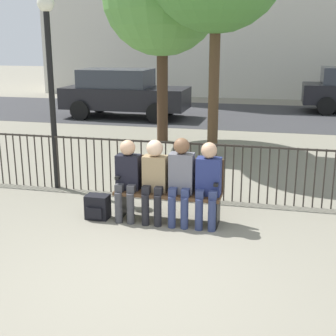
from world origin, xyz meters
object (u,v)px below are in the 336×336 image
Objects in this scene: lamp_post at (50,62)px; seated_person_2 at (181,176)px; backpack at (98,207)px; parked_car_0 at (123,93)px; seated_person_0 at (128,175)px; seated_person_3 at (208,180)px; seated_person_1 at (154,176)px; park_bench at (169,187)px.

seated_person_2 is at bearing -24.81° from lamp_post.
seated_person_2 is at bearing 4.38° from backpack.
parked_car_0 is (-1.40, 7.78, -1.35)m from lamp_post.
parked_car_0 reaches higher than seated_person_2.
seated_person_0 is at bearing 11.46° from backpack.
seated_person_2 is 1.04× the size of seated_person_3.
lamp_post is (-2.12, 1.16, 1.51)m from seated_person_1.
lamp_post is at bearing 145.95° from seated_person_0.
seated_person_0 is 0.98× the size of seated_person_1.
parked_car_0 is at bearing 112.77° from park_bench.
parked_car_0 reaches higher than seated_person_0.
seated_person_3 is 3.38× the size of backpack.
lamp_post is (-2.50, 1.16, 1.49)m from seated_person_2.
seated_person_0 is 0.79m from seated_person_2.
parked_car_0 is (-3.70, 8.82, 0.36)m from park_bench.
parked_car_0 is (-4.28, 8.94, 0.16)m from seated_person_3.
seated_person_2 reaches higher than seated_person_0.
seated_person_2 is 0.39m from seated_person_3.
parked_car_0 reaches higher than seated_person_1.
seated_person_3 is 0.29× the size of parked_car_0.
parked_car_0 is (-3.90, 8.94, 0.14)m from seated_person_2.
seated_person_0 is 9.47m from parked_car_0.
backpack is 0.08× the size of parked_car_0.
park_bench is 1.30× the size of seated_person_0.
seated_person_1 is 9.61m from parked_car_0.
backpack is (-0.85, -0.09, -0.51)m from seated_person_1.
seated_person_1 is (0.40, 0.00, 0.02)m from seated_person_0.
backpack is at bearing -73.56° from parked_car_0.
seated_person_2 is at bearing -66.44° from parked_car_0.
park_bench is 1.27× the size of seated_person_3.
parked_car_0 is at bearing 115.59° from seated_person_3.
seated_person_0 is 0.40m from seated_person_1.
park_bench is 1.23× the size of seated_person_2.
seated_person_3 is at bearing -64.41° from parked_car_0.
seated_person_0 is at bearing -179.80° from seated_person_1.
lamp_post is at bearing 158.12° from seated_person_3.
seated_person_3 is at bearing 3.26° from backpack.
seated_person_1 is at bearing 6.19° from backpack.
parked_car_0 is at bearing 109.19° from seated_person_0.
seated_person_3 is 0.37× the size of lamp_post.
park_bench is 1.28× the size of seated_person_1.
seated_person_1 is 3.37× the size of backpack.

